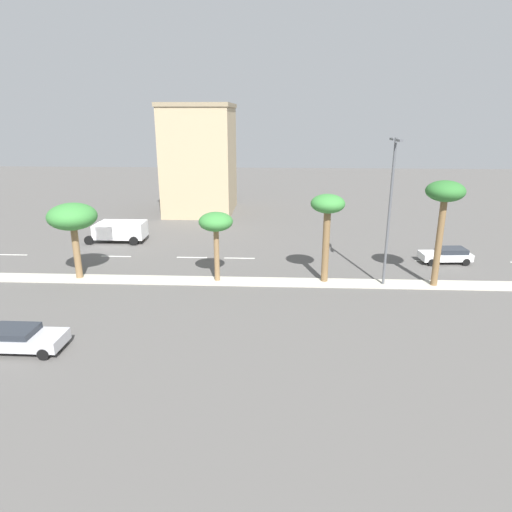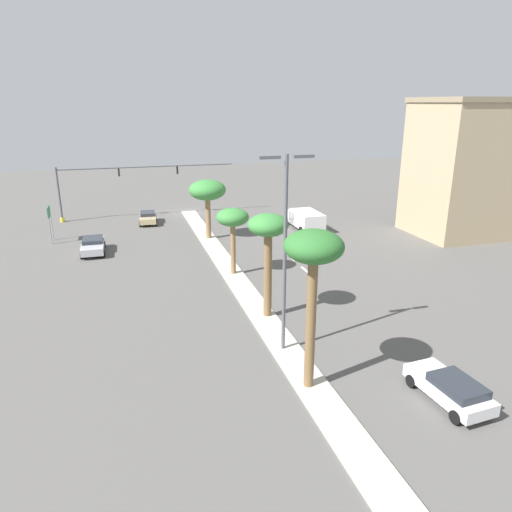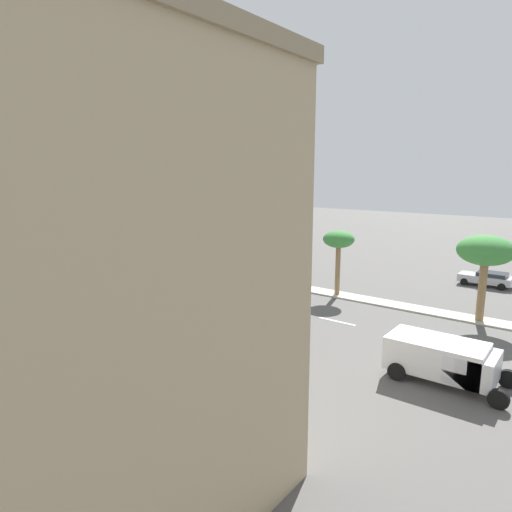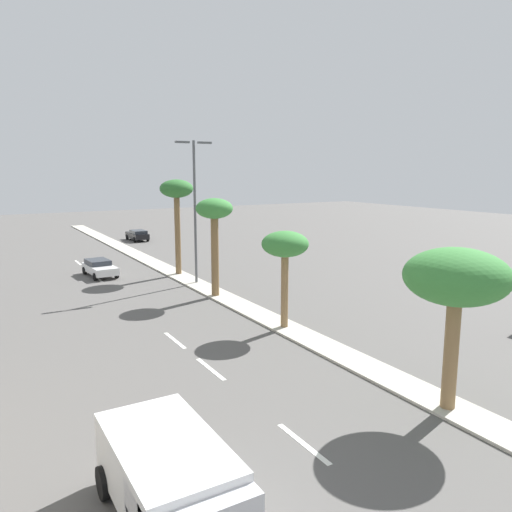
# 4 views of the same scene
# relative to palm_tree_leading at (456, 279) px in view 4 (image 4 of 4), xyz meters

# --- Properties ---
(ground_plane) EXTENTS (160.00, 160.00, 0.00)m
(ground_plane) POSITION_rel_palm_tree_leading_xyz_m (0.16, 19.63, -4.96)
(ground_plane) COLOR #565451
(median_curb) EXTENTS (1.80, 83.96, 0.12)m
(median_curb) POSITION_rel_palm_tree_leading_xyz_m (0.16, 28.95, -4.90)
(median_curb) COLOR #B7B2A3
(median_curb) RESTS_ON ground
(lane_stripe_far) EXTENTS (0.20, 2.80, 0.01)m
(lane_stripe_far) POSITION_rel_palm_tree_leading_xyz_m (-5.96, 0.83, -4.96)
(lane_stripe_far) COLOR silver
(lane_stripe_far) RESTS_ON ground
(lane_stripe_right) EXTENTS (0.20, 2.80, 0.01)m
(lane_stripe_right) POSITION_rel_palm_tree_leading_xyz_m (-5.96, 7.91, -4.96)
(lane_stripe_right) COLOR silver
(lane_stripe_right) RESTS_ON ground
(lane_stripe_mid) EXTENTS (0.20, 2.80, 0.01)m
(lane_stripe_mid) POSITION_rel_palm_tree_leading_xyz_m (-5.96, 12.30, -4.96)
(lane_stripe_mid) COLOR silver
(lane_stripe_mid) RESTS_ON ground
(lane_stripe_rear) EXTENTS (0.20, 2.80, 0.01)m
(lane_stripe_rear) POSITION_rel_palm_tree_leading_xyz_m (-5.96, 29.52, -4.96)
(lane_stripe_rear) COLOR silver
(lane_stripe_rear) RESTS_ON ground
(lane_stripe_inboard) EXTENTS (0.20, 2.80, 0.01)m
(lane_stripe_inboard) POSITION_rel_palm_tree_leading_xyz_m (-5.96, 37.85, -4.96)
(lane_stripe_inboard) COLOR silver
(lane_stripe_inboard) RESTS_ON ground
(palm_tree_leading) EXTENTS (3.72, 3.72, 5.98)m
(palm_tree_leading) POSITION_rel_palm_tree_leading_xyz_m (0.00, 0.00, 0.00)
(palm_tree_leading) COLOR olive
(palm_tree_leading) RESTS_ON median_curb
(palm_tree_rear) EXTENTS (2.59, 2.59, 5.41)m
(palm_tree_rear) POSITION_rel_palm_tree_leading_xyz_m (0.08, 11.06, -0.33)
(palm_tree_rear) COLOR olive
(palm_tree_rear) RESTS_ON median_curb
(palm_tree_right) EXTENTS (2.55, 2.55, 6.80)m
(palm_tree_right) POSITION_rel_palm_tree_leading_xyz_m (-0.18, 19.43, 0.77)
(palm_tree_right) COLOR brown
(palm_tree_right) RESTS_ON median_curb
(palm_tree_center) EXTENTS (2.75, 2.75, 7.93)m
(palm_tree_center) POSITION_rel_palm_tree_leading_xyz_m (0.33, 27.68, 1.88)
(palm_tree_center) COLOR brown
(palm_tree_center) RESTS_ON median_curb
(street_lamp_left) EXTENTS (2.90, 0.24, 10.87)m
(street_lamp_left) POSITION_rel_palm_tree_leading_xyz_m (0.31, 23.87, 1.46)
(street_lamp_left) COLOR #515459
(street_lamp_left) RESTS_ON median_curb
(sedan_white_rear) EXTENTS (2.24, 4.42, 1.34)m
(sedan_white_rear) POSITION_rel_palm_tree_leading_xyz_m (-5.56, 30.66, -4.23)
(sedan_white_rear) COLOR silver
(sedan_white_rear) RESTS_ON ground
(sedan_black_front) EXTENTS (1.97, 4.33, 1.36)m
(sedan_black_front) POSITION_rel_palm_tree_leading_xyz_m (3.60, 49.98, -4.22)
(sedan_black_front) COLOR black
(sedan_black_front) RESTS_ON ground
(box_truck) EXTENTS (2.77, 5.85, 2.09)m
(box_truck) POSITION_rel_palm_tree_leading_xyz_m (-10.96, -0.64, -3.75)
(box_truck) COLOR silver
(box_truck) RESTS_ON ground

